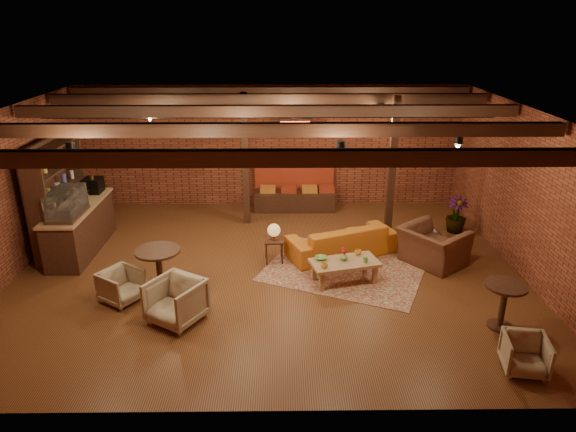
{
  "coord_description": "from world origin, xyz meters",
  "views": [
    {
      "loc": [
        0.28,
        -9.32,
        4.8
      ],
      "look_at": [
        0.39,
        0.2,
        1.1
      ],
      "focal_mm": 32.0,
      "sensor_mm": 36.0,
      "label": 1
    }
  ],
  "objects_px": {
    "round_table_left": "(159,263)",
    "armchair_far": "(525,353)",
    "armchair_a": "(121,284)",
    "armchair_right": "(433,240)",
    "round_table_right": "(504,299)",
    "plant_tall": "(461,180)",
    "sofa": "(341,240)",
    "coffee_table": "(344,263)",
    "armchair_b": "(176,299)",
    "side_table_book": "(429,233)",
    "side_table_lamp": "(274,233)"
  },
  "relations": [
    {
      "from": "side_table_lamp",
      "to": "side_table_book",
      "type": "xyz_separation_m",
      "value": [
        3.38,
        0.53,
        -0.23
      ]
    },
    {
      "from": "sofa",
      "to": "side_table_book",
      "type": "bearing_deg",
      "value": 163.45
    },
    {
      "from": "armchair_b",
      "to": "side_table_book",
      "type": "relative_size",
      "value": 1.73
    },
    {
      "from": "round_table_left",
      "to": "side_table_book",
      "type": "xyz_separation_m",
      "value": [
        5.48,
        1.78,
        -0.17
      ]
    },
    {
      "from": "round_table_left",
      "to": "side_table_book",
      "type": "relative_size",
      "value": 1.8
    },
    {
      "from": "sofa",
      "to": "round_table_left",
      "type": "distance_m",
      "value": 3.88
    },
    {
      "from": "armchair_far",
      "to": "plant_tall",
      "type": "bearing_deg",
      "value": 92.95
    },
    {
      "from": "coffee_table",
      "to": "armchair_right",
      "type": "relative_size",
      "value": 1.16
    },
    {
      "from": "coffee_table",
      "to": "plant_tall",
      "type": "xyz_separation_m",
      "value": [
        2.95,
        2.45,
        0.9
      ]
    },
    {
      "from": "coffee_table",
      "to": "armchair_far",
      "type": "bearing_deg",
      "value": -49.55
    },
    {
      "from": "armchair_a",
      "to": "side_table_book",
      "type": "xyz_separation_m",
      "value": [
        6.1,
        2.1,
        0.08
      ]
    },
    {
      "from": "round_table_left",
      "to": "armchair_far",
      "type": "xyz_separation_m",
      "value": [
        5.75,
        -2.37,
        -0.28
      ]
    },
    {
      "from": "sofa",
      "to": "plant_tall",
      "type": "bearing_deg",
      "value": -179.64
    },
    {
      "from": "round_table_right",
      "to": "plant_tall",
      "type": "bearing_deg",
      "value": 82.56
    },
    {
      "from": "sofa",
      "to": "armchair_far",
      "type": "bearing_deg",
      "value": 96.7
    },
    {
      "from": "armchair_b",
      "to": "round_table_right",
      "type": "xyz_separation_m",
      "value": [
        5.38,
        -0.25,
        0.11
      ]
    },
    {
      "from": "sofa",
      "to": "armchair_right",
      "type": "bearing_deg",
      "value": 142.66
    },
    {
      "from": "armchair_a",
      "to": "round_table_left",
      "type": "bearing_deg",
      "value": -28.86
    },
    {
      "from": "sofa",
      "to": "plant_tall",
      "type": "relative_size",
      "value": 0.9
    },
    {
      "from": "side_table_lamp",
      "to": "sofa",
      "type": "bearing_deg",
      "value": 12.63
    },
    {
      "from": "side_table_lamp",
      "to": "side_table_book",
      "type": "distance_m",
      "value": 3.43
    },
    {
      "from": "armchair_b",
      "to": "side_table_book",
      "type": "distance_m",
      "value": 5.71
    },
    {
      "from": "coffee_table",
      "to": "armchair_a",
      "type": "relative_size",
      "value": 2.14
    },
    {
      "from": "armchair_a",
      "to": "side_table_lamp",
      "type": "bearing_deg",
      "value": -26.0
    },
    {
      "from": "plant_tall",
      "to": "armchair_b",
      "type": "bearing_deg",
      "value": -147.34
    },
    {
      "from": "coffee_table",
      "to": "side_table_book",
      "type": "bearing_deg",
      "value": 35.47
    },
    {
      "from": "coffee_table",
      "to": "round_table_left",
      "type": "xyz_separation_m",
      "value": [
        -3.44,
        -0.34,
        0.19
      ]
    },
    {
      "from": "armchair_right",
      "to": "plant_tall",
      "type": "bearing_deg",
      "value": -69.32
    },
    {
      "from": "sofa",
      "to": "side_table_book",
      "type": "xyz_separation_m",
      "value": [
        1.94,
        0.2,
        0.07
      ]
    },
    {
      "from": "round_table_left",
      "to": "round_table_right",
      "type": "bearing_deg",
      "value": -12.01
    },
    {
      "from": "side_table_lamp",
      "to": "armchair_a",
      "type": "height_order",
      "value": "side_table_lamp"
    },
    {
      "from": "armchair_right",
      "to": "side_table_book",
      "type": "height_order",
      "value": "armchair_right"
    },
    {
      "from": "round_table_right",
      "to": "sofa",
      "type": "bearing_deg",
      "value": 129.46
    },
    {
      "from": "coffee_table",
      "to": "round_table_right",
      "type": "height_order",
      "value": "round_table_right"
    },
    {
      "from": "round_table_left",
      "to": "armchair_right",
      "type": "height_order",
      "value": "armchair_right"
    },
    {
      "from": "coffee_table",
      "to": "armchair_a",
      "type": "height_order",
      "value": "coffee_table"
    },
    {
      "from": "coffee_table",
      "to": "round_table_left",
      "type": "bearing_deg",
      "value": -174.42
    },
    {
      "from": "round_table_right",
      "to": "coffee_table",
      "type": "bearing_deg",
      "value": 146.81
    },
    {
      "from": "coffee_table",
      "to": "plant_tall",
      "type": "bearing_deg",
      "value": 39.73
    },
    {
      "from": "sofa",
      "to": "coffee_table",
      "type": "distance_m",
      "value": 1.25
    },
    {
      "from": "armchair_a",
      "to": "armchair_right",
      "type": "xyz_separation_m",
      "value": [
        5.99,
        1.42,
        0.2
      ]
    },
    {
      "from": "armchair_a",
      "to": "round_table_right",
      "type": "distance_m",
      "value": 6.56
    },
    {
      "from": "armchair_b",
      "to": "side_table_book",
      "type": "height_order",
      "value": "armchair_b"
    },
    {
      "from": "armchair_b",
      "to": "plant_tall",
      "type": "relative_size",
      "value": 0.32
    },
    {
      "from": "side_table_lamp",
      "to": "plant_tall",
      "type": "height_order",
      "value": "plant_tall"
    },
    {
      "from": "round_table_right",
      "to": "armchair_far",
      "type": "relative_size",
      "value": 1.29
    },
    {
      "from": "sofa",
      "to": "coffee_table",
      "type": "xyz_separation_m",
      "value": [
        -0.09,
        -1.24,
        0.05
      ]
    },
    {
      "from": "armchair_b",
      "to": "plant_tall",
      "type": "height_order",
      "value": "plant_tall"
    },
    {
      "from": "side_table_lamp",
      "to": "armchair_far",
      "type": "xyz_separation_m",
      "value": [
        3.66,
        -3.63,
        -0.33
      ]
    },
    {
      "from": "round_table_left",
      "to": "armchair_b",
      "type": "distance_m",
      "value": 1.12
    }
  ]
}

